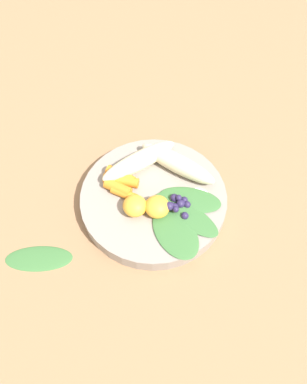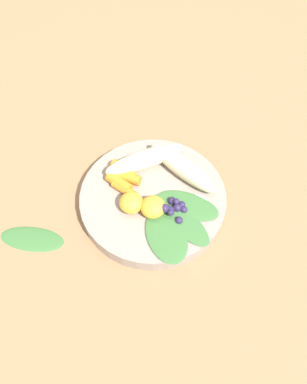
{
  "view_description": "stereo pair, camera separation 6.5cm",
  "coord_description": "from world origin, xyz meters",
  "px_view_note": "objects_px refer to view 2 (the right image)",
  "views": [
    {
      "loc": [
        0.35,
        -0.07,
        0.58
      ],
      "look_at": [
        0.0,
        0.0,
        0.04
      ],
      "focal_mm": 36.14,
      "sensor_mm": 36.0,
      "label": 1
    },
    {
      "loc": [
        0.36,
        -0.0,
        0.58
      ],
      "look_at": [
        0.0,
        0.0,
        0.04
      ],
      "focal_mm": 36.14,
      "sensor_mm": 36.0,
      "label": 2
    }
  ],
  "objects_px": {
    "banana_peeled_right": "(183,167)",
    "kale_leaf_stray": "(33,238)",
    "bowl": "(154,199)",
    "banana_peeled_left": "(146,159)",
    "orange_segment_near": "(151,207)"
  },
  "relations": [
    {
      "from": "banana_peeled_left",
      "to": "kale_leaf_stray",
      "type": "relative_size",
      "value": 1.36
    },
    {
      "from": "bowl",
      "to": "orange_segment_near",
      "type": "height_order",
      "value": "orange_segment_near"
    },
    {
      "from": "banana_peeled_left",
      "to": "kale_leaf_stray",
      "type": "height_order",
      "value": "banana_peeled_left"
    },
    {
      "from": "bowl",
      "to": "banana_peeled_left",
      "type": "height_order",
      "value": "banana_peeled_left"
    },
    {
      "from": "banana_peeled_left",
      "to": "orange_segment_near",
      "type": "xyz_separation_m",
      "value": [
        0.1,
        0.01,
        -0.0
      ]
    },
    {
      "from": "bowl",
      "to": "kale_leaf_stray",
      "type": "distance_m",
      "value": 0.21
    },
    {
      "from": "bowl",
      "to": "banana_peeled_left",
      "type": "relative_size",
      "value": 1.69
    },
    {
      "from": "banana_peeled_right",
      "to": "kale_leaf_stray",
      "type": "xyz_separation_m",
      "value": [
        0.12,
        -0.25,
        -0.04
      ]
    },
    {
      "from": "banana_peeled_left",
      "to": "bowl",
      "type": "bearing_deg",
      "value": 78.5
    },
    {
      "from": "banana_peeled_right",
      "to": "orange_segment_near",
      "type": "height_order",
      "value": "banana_peeled_right"
    },
    {
      "from": "orange_segment_near",
      "to": "banana_peeled_right",
      "type": "bearing_deg",
      "value": 145.42
    },
    {
      "from": "kale_leaf_stray",
      "to": "orange_segment_near",
      "type": "bearing_deg",
      "value": -160.69
    },
    {
      "from": "banana_peeled_right",
      "to": "kale_leaf_stray",
      "type": "height_order",
      "value": "banana_peeled_right"
    },
    {
      "from": "banana_peeled_right",
      "to": "orange_segment_near",
      "type": "bearing_deg",
      "value": 99.83
    },
    {
      "from": "banana_peeled_right",
      "to": "bowl",
      "type": "bearing_deg",
      "value": 86.86
    }
  ]
}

